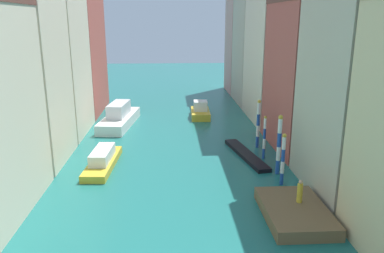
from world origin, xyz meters
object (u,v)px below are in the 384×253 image
object	(u,v)px
mooring_pole_2	(264,137)
motorboat_1	(103,160)
motorboat_0	(200,111)
waterfront_dock	(295,212)
mooring_pole_0	(283,159)
gondola_black	(246,154)
vaporetto_white	(119,117)
person_on_dock	(300,192)
mooring_pole_3	(258,123)
mooring_pole_1	(279,144)

from	to	relation	value
mooring_pole_2	motorboat_1	world-z (taller)	mooring_pole_2
motorboat_0	mooring_pole_2	bearing A→B (deg)	-74.02
waterfront_dock	mooring_pole_0	xyz separation A→B (m)	(0.59, 5.07, 1.72)
mooring_pole_2	gondola_black	bearing A→B (deg)	156.14
vaporetto_white	motorboat_1	distance (m)	13.52
waterfront_dock	vaporetto_white	world-z (taller)	vaporetto_white
waterfront_dock	person_on_dock	bearing A→B (deg)	52.44
mooring_pole_0	vaporetto_white	distance (m)	23.43
mooring_pole_2	mooring_pole_3	world-z (taller)	mooring_pole_3
waterfront_dock	motorboat_1	bearing A→B (deg)	144.80
mooring_pole_3	mooring_pole_0	bearing A→B (deg)	-90.89
person_on_dock	motorboat_1	distance (m)	17.03
mooring_pole_0	mooring_pole_1	bearing A→B (deg)	82.45
motorboat_0	motorboat_1	world-z (taller)	motorboat_0
mooring_pole_0	mooring_pole_3	xyz separation A→B (m)	(0.14, 9.06, 0.36)
mooring_pole_0	mooring_pole_2	distance (m)	5.86
person_on_dock	motorboat_1	bearing A→B (deg)	147.22
motorboat_1	waterfront_dock	bearing A→B (deg)	-35.20
waterfront_dock	person_on_dock	distance (m)	1.33
mooring_pole_1	motorboat_1	xyz separation A→B (m)	(-14.75, 2.50, -1.96)
mooring_pole_0	gondola_black	bearing A→B (deg)	102.88
gondola_black	motorboat_1	size ratio (longest dim) A/B	1.13
waterfront_dock	mooring_pole_1	bearing A→B (deg)	83.08
gondola_black	motorboat_1	distance (m)	13.10
mooring_pole_0	mooring_pole_2	world-z (taller)	mooring_pole_0
waterfront_dock	gondola_black	distance (m)	11.63
waterfront_dock	person_on_dock	xyz separation A→B (m)	(0.44, 0.57, 1.12)
mooring_pole_2	gondola_black	size ratio (longest dim) A/B	0.47
vaporetto_white	waterfront_dock	bearing A→B (deg)	-58.82
mooring_pole_1	gondola_black	size ratio (longest dim) A/B	0.58
mooring_pole_1	motorboat_0	xyz separation A→B (m)	(-4.86, 19.59, -1.82)
mooring_pole_2	motorboat_0	size ratio (longest dim) A/B	0.76
mooring_pole_3	motorboat_0	xyz separation A→B (m)	(-4.70, 12.74, -1.73)
person_on_dock	mooring_pole_1	size ratio (longest dim) A/B	0.31
mooring_pole_1	person_on_dock	bearing A→B (deg)	-93.79
waterfront_dock	mooring_pole_2	distance (m)	11.08
mooring_pole_1	vaporetto_white	xyz separation A→B (m)	(-14.98, 16.01, -1.59)
mooring_pole_2	motorboat_1	size ratio (longest dim) A/B	0.53
vaporetto_white	gondola_black	size ratio (longest dim) A/B	1.17
mooring_pole_2	gondola_black	xyz separation A→B (m)	(-1.49, 0.66, -1.89)
mooring_pole_1	motorboat_0	distance (m)	20.26
person_on_dock	mooring_pole_2	world-z (taller)	mooring_pole_2
mooring_pole_1	vaporetto_white	bearing A→B (deg)	133.09
mooring_pole_3	gondola_black	distance (m)	3.80
mooring_pole_1	motorboat_0	size ratio (longest dim) A/B	0.95
mooring_pole_1	mooring_pole_3	world-z (taller)	mooring_pole_1
mooring_pole_1	motorboat_1	size ratio (longest dim) A/B	0.66
motorboat_1	mooring_pole_1	bearing A→B (deg)	-9.61
motorboat_0	mooring_pole_0	bearing A→B (deg)	-78.18
waterfront_dock	mooring_pole_3	size ratio (longest dim) A/B	1.26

